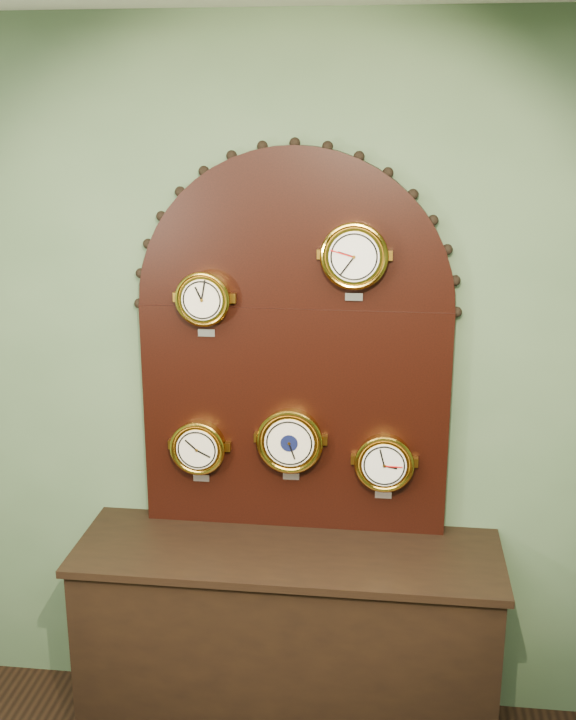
# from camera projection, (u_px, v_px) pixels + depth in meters

# --- Properties ---
(wall_back) EXTENTS (4.00, 0.00, 4.00)m
(wall_back) POSITION_uv_depth(u_px,v_px,m) (296.00, 386.00, 3.41)
(wall_back) COLOR #4B6545
(wall_back) RESTS_ON ground
(shop_counter) EXTENTS (1.60, 0.50, 0.80)m
(shop_counter) POSITION_uv_depth(u_px,v_px,m) (287.00, 647.00, 3.43)
(shop_counter) COLOR black
(shop_counter) RESTS_ON ground_plane
(display_board) EXTENTS (1.26, 0.06, 1.53)m
(display_board) POSITION_uv_depth(u_px,v_px,m) (294.00, 334.00, 3.30)
(display_board) COLOR black
(display_board) RESTS_ON shop_counter
(roman_clock) EXTENTS (0.21, 0.08, 0.26)m
(roman_clock) POSITION_uv_depth(u_px,v_px,m) (204.00, 298.00, 3.24)
(roman_clock) COLOR gold
(roman_clock) RESTS_ON display_board
(arabic_clock) EXTENTS (0.25, 0.08, 0.30)m
(arabic_clock) POSITION_uv_depth(u_px,v_px,m) (354.00, 256.00, 3.12)
(arabic_clock) COLOR gold
(arabic_clock) RESTS_ON display_board
(hygrometer) EXTENTS (0.22, 0.08, 0.27)m
(hygrometer) POSITION_uv_depth(u_px,v_px,m) (199.00, 447.00, 3.41)
(hygrometer) COLOR gold
(hygrometer) RESTS_ON display_board
(barometer) EXTENTS (0.26, 0.08, 0.31)m
(barometer) POSITION_uv_depth(u_px,v_px,m) (290.00, 440.00, 3.35)
(barometer) COLOR gold
(barometer) RESTS_ON display_board
(tide_clock) EXTENTS (0.23, 0.08, 0.28)m
(tide_clock) POSITION_uv_depth(u_px,v_px,m) (384.00, 462.00, 3.33)
(tide_clock) COLOR gold
(tide_clock) RESTS_ON display_board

